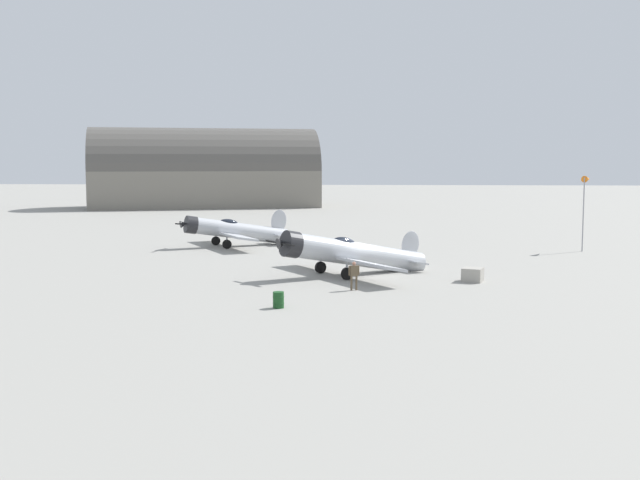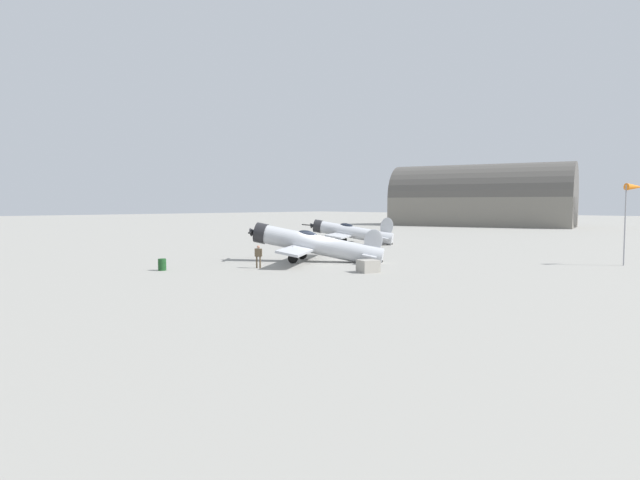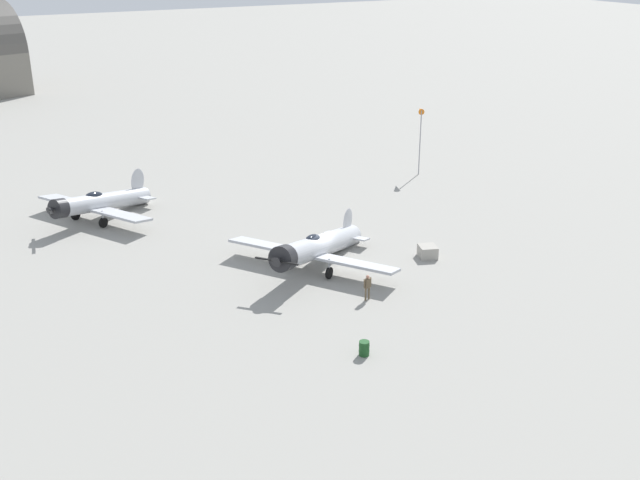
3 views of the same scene
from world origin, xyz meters
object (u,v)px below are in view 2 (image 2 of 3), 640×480
at_px(airplane_foreground, 314,244).
at_px(airplane_mid_apron, 350,232).
at_px(fuel_drum, 162,265).
at_px(windsock_mast, 634,191).
at_px(ground_crew_mechanic, 258,254).
at_px(equipment_crate, 368,266).

relative_size(airplane_foreground, airplane_mid_apron, 1.05).
relative_size(airplane_mid_apron, fuel_drum, 12.73).
bearing_deg(airplane_foreground, windsock_mast, -175.25).
height_order(airplane_foreground, windsock_mast, windsock_mast).
distance_m(airplane_foreground, fuel_drum, 12.46).
xyz_separation_m(airplane_foreground, ground_crew_mechanic, (-6.13, -0.39, -0.40)).
bearing_deg(windsock_mast, airplane_mid_apron, 88.04).
distance_m(airplane_mid_apron, windsock_mast, 30.76).
height_order(airplane_foreground, equipment_crate, airplane_foreground).
bearing_deg(ground_crew_mechanic, airplane_foreground, -13.27).
bearing_deg(fuel_drum, equipment_crate, -48.98).
xyz_separation_m(equipment_crate, windsock_mast, (17.92, -11.61, 5.33)).
xyz_separation_m(airplane_mid_apron, ground_crew_mechanic, (-22.82, -11.43, -0.40)).
xyz_separation_m(airplane_mid_apron, equipment_crate, (-18.96, -18.82, -0.99)).
height_order(ground_crew_mechanic, equipment_crate, ground_crew_mechanic).
height_order(airplane_foreground, ground_crew_mechanic, airplane_foreground).
xyz_separation_m(airplane_mid_apron, windsock_mast, (-1.04, -30.43, 4.34)).
xyz_separation_m(airplane_mid_apron, fuel_drum, (-28.64, -7.69, -1.01)).
bearing_deg(fuel_drum, ground_crew_mechanic, -32.71).
height_order(airplane_foreground, airplane_mid_apron, airplane_mid_apron).
xyz_separation_m(ground_crew_mechanic, windsock_mast, (21.78, -19.01, 4.74)).
bearing_deg(equipment_crate, fuel_drum, 131.02).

